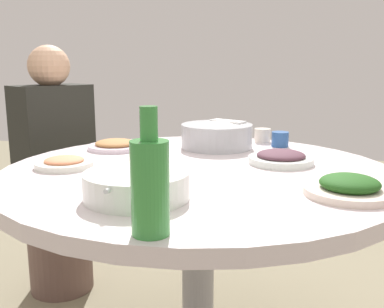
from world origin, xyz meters
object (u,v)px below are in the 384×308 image
at_px(dish_eggplant, 281,158).
at_px(tea_cup_near, 280,139).
at_px(round_dining_table, 198,194).
at_px(dish_greens, 349,187).
at_px(dish_shrimp, 64,163).
at_px(diner_left, 54,141).
at_px(tea_cup_far, 262,135).
at_px(rice_bowl, 217,135).
at_px(soup_bowl, 137,186).
at_px(stool_for_diner_left, 60,247).
at_px(green_bottle, 150,184).
at_px(dish_tofu_braise, 115,145).

height_order(dish_eggplant, tea_cup_near, tea_cup_near).
height_order(round_dining_table, tea_cup_near, tea_cup_near).
relative_size(dish_greens, dish_shrimp, 1.24).
bearing_deg(diner_left, dish_eggplant, 75.18).
relative_size(dish_shrimp, tea_cup_far, 2.73).
relative_size(dish_shrimp, tea_cup_near, 2.75).
relative_size(rice_bowl, tea_cup_far, 4.10).
height_order(soup_bowl, tea_cup_far, soup_bowl).
distance_m(round_dining_table, dish_eggplant, 0.32).
relative_size(rice_bowl, soup_bowl, 0.96).
bearing_deg(rice_bowl, stool_for_diner_left, -94.06).
bearing_deg(stool_for_diner_left, tea_cup_near, 91.82).
relative_size(soup_bowl, diner_left, 0.40).
bearing_deg(dish_shrimp, green_bottle, 45.25).
xyz_separation_m(rice_bowl, diner_left, (-0.06, -0.80, -0.07)).
bearing_deg(tea_cup_far, soup_bowl, -13.42).
bearing_deg(dish_tofu_braise, dish_greens, 63.90).
bearing_deg(dish_shrimp, dish_tofu_braise, 174.72).
relative_size(tea_cup_near, diner_left, 0.09).
height_order(stool_for_diner_left, diner_left, diner_left).
bearing_deg(soup_bowl, green_bottle, 28.66).
height_order(dish_shrimp, green_bottle, green_bottle).
bearing_deg(dish_eggplant, green_bottle, -15.94).
xyz_separation_m(soup_bowl, dish_greens, (-0.18, 0.54, -0.01)).
height_order(round_dining_table, stool_for_diner_left, round_dining_table).
bearing_deg(diner_left, round_dining_table, 61.97).
bearing_deg(soup_bowl, diner_left, -136.92).
xyz_separation_m(green_bottle, tea_cup_far, (-1.14, 0.10, -0.08)).
relative_size(dish_eggplant, tea_cup_far, 3.17).
xyz_separation_m(dish_tofu_braise, tea_cup_near, (-0.23, 0.64, 0.01)).
height_order(soup_bowl, dish_tofu_braise, soup_bowl).
relative_size(soup_bowl, green_bottle, 1.14).
relative_size(rice_bowl, stool_for_diner_left, 0.67).
relative_size(dish_tofu_braise, stool_for_diner_left, 0.51).
bearing_deg(stool_for_diner_left, round_dining_table, 61.97).
bearing_deg(tea_cup_far, dish_shrimp, -41.87).
xyz_separation_m(dish_tofu_braise, green_bottle, (0.83, 0.46, 0.09)).
relative_size(dish_shrimp, stool_for_diner_left, 0.45).
height_order(dish_tofu_braise, stool_for_diner_left, dish_tofu_braise).
relative_size(round_dining_table, stool_for_diner_left, 3.01).
xyz_separation_m(tea_cup_near, diner_left, (0.03, -1.05, -0.05)).
xyz_separation_m(tea_cup_far, diner_left, (0.12, -0.97, -0.05)).
height_order(soup_bowl, dish_shrimp, soup_bowl).
distance_m(soup_bowl, dish_shrimp, 0.45).
relative_size(round_dining_table, dish_shrimp, 6.70).
distance_m(dish_greens, diner_left, 1.43).
distance_m(green_bottle, diner_left, 1.35).
bearing_deg(tea_cup_far, dish_eggplant, 15.15).
height_order(dish_shrimp, tea_cup_far, tea_cup_far).
bearing_deg(rice_bowl, dish_shrimp, -41.49).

